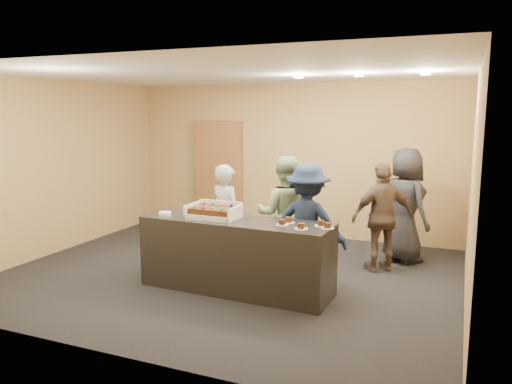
# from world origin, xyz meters

# --- Properties ---
(room) EXTENTS (6.04, 6.00, 2.70)m
(room) POSITION_xyz_m (0.00, 0.00, 1.35)
(room) COLOR black
(room) RESTS_ON ground
(serving_counter) EXTENTS (2.42, 0.78, 0.90)m
(serving_counter) POSITION_xyz_m (0.35, -0.53, 0.45)
(serving_counter) COLOR black
(serving_counter) RESTS_ON floor
(storage_cabinet) EXTENTS (0.93, 0.15, 2.04)m
(storage_cabinet) POSITION_xyz_m (-1.38, 2.41, 1.02)
(storage_cabinet) COLOR brown
(storage_cabinet) RESTS_ON floor
(cake_box) EXTENTS (0.63, 0.43, 0.18)m
(cake_box) POSITION_xyz_m (0.04, -0.50, 0.94)
(cake_box) COLOR white
(cake_box) RESTS_ON serving_counter
(sheet_cake) EXTENTS (0.53, 0.37, 0.11)m
(sheet_cake) POSITION_xyz_m (0.04, -0.53, 1.00)
(sheet_cake) COLOR #3B210D
(sheet_cake) RESTS_ON cake_box
(plate_stack) EXTENTS (0.16, 0.16, 0.04)m
(plate_stack) POSITION_xyz_m (-0.61, -0.62, 0.92)
(plate_stack) COLOR white
(plate_stack) RESTS_ON serving_counter
(slice_a) EXTENTS (0.15, 0.15, 0.07)m
(slice_a) POSITION_xyz_m (0.98, -0.58, 0.92)
(slice_a) COLOR white
(slice_a) RESTS_ON serving_counter
(slice_b) EXTENTS (0.15, 0.15, 0.07)m
(slice_b) POSITION_xyz_m (1.00, -0.43, 0.92)
(slice_b) COLOR white
(slice_b) RESTS_ON serving_counter
(slice_c) EXTENTS (0.15, 0.15, 0.07)m
(slice_c) POSITION_xyz_m (1.24, -0.68, 0.92)
(slice_c) COLOR white
(slice_c) RESTS_ON serving_counter
(slice_d) EXTENTS (0.15, 0.15, 0.07)m
(slice_d) POSITION_xyz_m (1.41, -0.45, 0.92)
(slice_d) COLOR white
(slice_d) RESTS_ON serving_counter
(slice_e) EXTENTS (0.15, 0.15, 0.07)m
(slice_e) POSITION_xyz_m (1.51, -0.53, 0.92)
(slice_e) COLOR white
(slice_e) RESTS_ON serving_counter
(person_server_grey) EXTENTS (0.64, 0.53, 1.50)m
(person_server_grey) POSITION_xyz_m (-0.12, 0.16, 0.75)
(person_server_grey) COLOR #A6A7AC
(person_server_grey) RESTS_ON floor
(person_sage_man) EXTENTS (0.92, 0.80, 1.62)m
(person_sage_man) POSITION_xyz_m (0.65, 0.41, 0.81)
(person_sage_man) COLOR #92AB7A
(person_sage_man) RESTS_ON floor
(person_navy_man) EXTENTS (1.02, 0.60, 1.56)m
(person_navy_man) POSITION_xyz_m (1.09, 0.07, 0.78)
(person_navy_man) COLOR #172440
(person_navy_man) RESTS_ON floor
(person_brown_extra) EXTENTS (0.95, 0.82, 1.53)m
(person_brown_extra) POSITION_xyz_m (1.90, 0.97, 0.77)
(person_brown_extra) COLOR brown
(person_brown_extra) RESTS_ON floor
(person_dark_suit) EXTENTS (0.97, 0.97, 1.69)m
(person_dark_suit) POSITION_xyz_m (2.13, 1.56, 0.85)
(person_dark_suit) COLOR #232327
(person_dark_suit) RESTS_ON floor
(ceiling_spotlights) EXTENTS (1.72, 0.12, 0.03)m
(ceiling_spotlights) POSITION_xyz_m (1.60, 0.50, 2.67)
(ceiling_spotlights) COLOR #FFEAC6
(ceiling_spotlights) RESTS_ON ceiling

